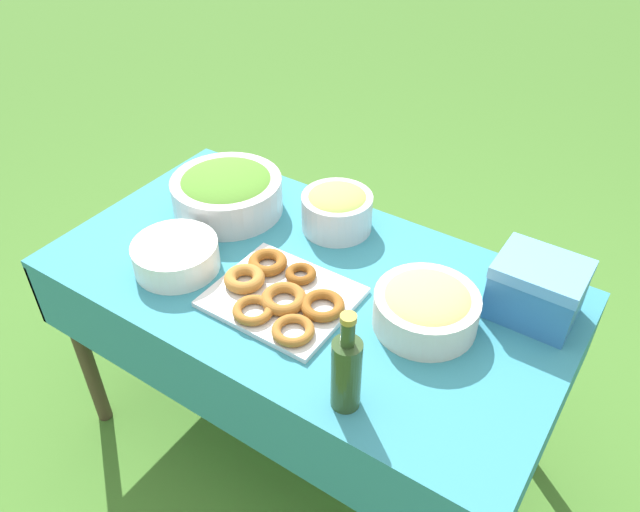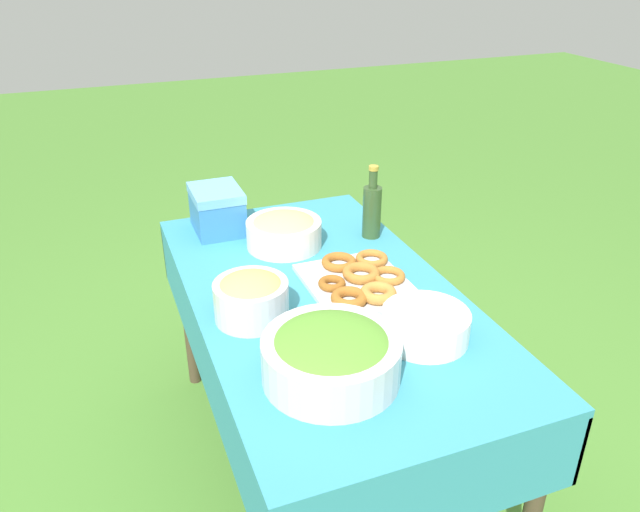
{
  "view_description": "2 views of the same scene",
  "coord_description": "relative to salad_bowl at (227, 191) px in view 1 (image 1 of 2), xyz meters",
  "views": [
    {
      "loc": [
        0.77,
        -1.09,
        1.88
      ],
      "look_at": [
        0.01,
        0.06,
        0.78
      ],
      "focal_mm": 35.0,
      "sensor_mm": 36.0,
      "label": 1
    },
    {
      "loc": [
        -1.55,
        0.61,
        1.73
      ],
      "look_at": [
        0.07,
        -0.01,
        0.83
      ],
      "focal_mm": 35.0,
      "sensor_mm": 36.0,
      "label": 2
    }
  ],
  "objects": [
    {
      "name": "ground_plane",
      "position": [
        0.4,
        -0.14,
        -0.81
      ],
      "size": [
        14.0,
        14.0,
        0.0
      ],
      "primitive_type": "plane",
      "color": "#477A2D"
    },
    {
      "name": "picnic_table",
      "position": [
        0.4,
        -0.14,
        -0.17
      ],
      "size": [
        1.46,
        0.8,
        0.74
      ],
      "color": "teal",
      "rests_on": "ground_plane"
    },
    {
      "name": "salad_bowl",
      "position": [
        0.0,
        0.0,
        0.0
      ],
      "size": [
        0.35,
        0.35,
        0.14
      ],
      "color": "silver",
      "rests_on": "picnic_table"
    },
    {
      "name": "pasta_bowl",
      "position": [
        0.75,
        -0.12,
        -0.01
      ],
      "size": [
        0.27,
        0.27,
        0.12
      ],
      "color": "silver",
      "rests_on": "picnic_table"
    },
    {
      "name": "donut_platter",
      "position": [
        0.39,
        -0.25,
        -0.05
      ],
      "size": [
        0.38,
        0.33,
        0.05
      ],
      "color": "silver",
      "rests_on": "picnic_table"
    },
    {
      "name": "plate_stack",
      "position": [
        0.07,
        -0.3,
        -0.03
      ],
      "size": [
        0.24,
        0.24,
        0.08
      ],
      "color": "white",
      "rests_on": "picnic_table"
    },
    {
      "name": "olive_oil_bottle",
      "position": [
        0.72,
        -0.45,
        0.04
      ],
      "size": [
        0.07,
        0.07,
        0.27
      ],
      "color": "#2D4723",
      "rests_on": "picnic_table"
    },
    {
      "name": "fruit_bowl",
      "position": [
        0.34,
        0.11,
        -0.0
      ],
      "size": [
        0.22,
        0.22,
        0.13
      ],
      "color": "silver",
      "rests_on": "picnic_table"
    },
    {
      "name": "cooler_box",
      "position": [
        0.97,
        0.07,
        0.01
      ],
      "size": [
        0.22,
        0.18,
        0.17
      ],
      "color": "#3372B7",
      "rests_on": "picnic_table"
    }
  ]
}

